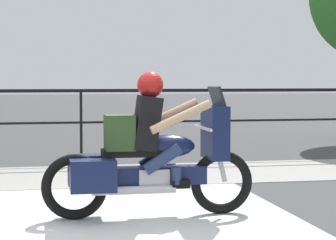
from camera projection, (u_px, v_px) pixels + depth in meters
The scene contains 5 objects.
ground_plane at pixel (112, 222), 6.95m from camera, with size 120.00×120.00×0.00m, color #424244.
sidewalk_band at pixel (88, 176), 10.28m from camera, with size 44.00×2.40×0.01m, color #99968E.
crosswalk_band at pixel (134, 225), 6.80m from camera, with size 3.65×6.00×0.01m, color silver.
fence_railing at pixel (81, 105), 11.79m from camera, with size 36.00×0.05×1.34m.
motorcycle at pixel (149, 154), 7.19m from camera, with size 2.36×0.76×1.60m.
Camera 1 is at (-0.76, -6.86, 1.52)m, focal length 70.00 mm.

